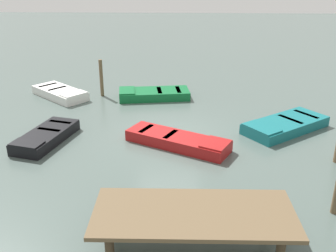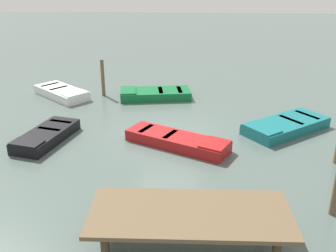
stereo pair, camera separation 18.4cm
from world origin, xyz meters
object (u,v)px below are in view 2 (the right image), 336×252
object	(u,v)px
rowboat_red	(178,141)
mooring_piling_mid_left	(103,78)
dock_segment	(190,216)
rowboat_teal	(286,126)
rowboat_black	(46,136)
rowboat_green	(155,94)
rowboat_white	(62,92)

from	to	relation	value
rowboat_red	mooring_piling_mid_left	world-z (taller)	mooring_piling_mid_left
dock_segment	rowboat_teal	distance (m)	7.97
rowboat_black	rowboat_teal	size ratio (longest dim) A/B	0.83
rowboat_red	rowboat_green	bearing A→B (deg)	130.82
rowboat_white	mooring_piling_mid_left	bearing A→B (deg)	49.61
rowboat_green	rowboat_teal	bearing A→B (deg)	137.17
mooring_piling_mid_left	rowboat_green	bearing A→B (deg)	173.64
dock_segment	rowboat_red	distance (m)	5.44
rowboat_teal	rowboat_green	world-z (taller)	same
dock_segment	rowboat_red	world-z (taller)	dock_segment
dock_segment	rowboat_black	bearing A→B (deg)	-47.40
dock_segment	rowboat_white	xyz separation A→B (m)	(6.25, -10.75, -0.62)
rowboat_green	rowboat_red	bearing A→B (deg)	95.11
rowboat_teal	rowboat_red	distance (m)	4.47
dock_segment	rowboat_red	bearing A→B (deg)	-86.48
dock_segment	rowboat_green	world-z (taller)	dock_segment
rowboat_black	rowboat_teal	bearing A→B (deg)	113.78
rowboat_white	rowboat_red	bearing A→B (deg)	-1.30
rowboat_black	rowboat_teal	world-z (taller)	same
rowboat_green	mooring_piling_mid_left	xyz separation A→B (m)	(2.57, -0.29, 0.69)
rowboat_teal	rowboat_white	size ratio (longest dim) A/B	1.17
rowboat_black	rowboat_white	bearing A→B (deg)	-154.50
mooring_piling_mid_left	rowboat_red	bearing A→B (deg)	124.09
dock_segment	rowboat_teal	size ratio (longest dim) A/B	1.23
rowboat_black	rowboat_green	world-z (taller)	same
mooring_piling_mid_left	rowboat_white	bearing A→B (deg)	8.35
rowboat_teal	rowboat_white	bearing A→B (deg)	-57.40
rowboat_black	rowboat_white	distance (m)	5.28
rowboat_green	mooring_piling_mid_left	size ratio (longest dim) A/B	1.95
rowboat_teal	rowboat_green	xyz separation A→B (m)	(5.44, -3.77, 0.00)
rowboat_black	mooring_piling_mid_left	xyz separation A→B (m)	(-1.03, -5.48, 0.69)
dock_segment	rowboat_teal	world-z (taller)	dock_segment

